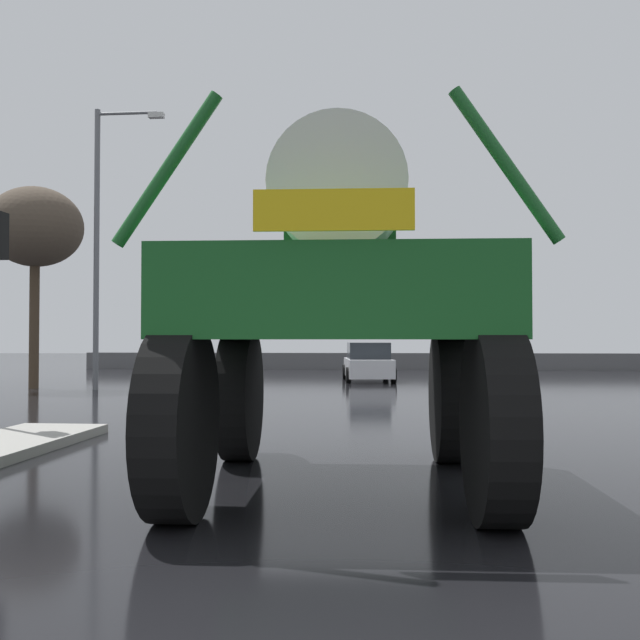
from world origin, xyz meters
name	(u,v)px	position (x,y,z in m)	size (l,w,h in m)	color
ground_plane	(374,397)	(0.00, 18.00, 0.00)	(120.00, 120.00, 0.00)	black
oversize_sprayer	(340,307)	(-0.15, 5.20, 2.02)	(4.03, 5.27, 3.91)	black
sedan_ahead	(368,363)	(-0.39, 25.72, 0.71)	(2.23, 4.26, 1.52)	silver
streetlight_far_left	(102,233)	(-8.95, 19.96, 5.12)	(2.33, 0.24, 9.22)	slate
bare_tree_left	(35,228)	(-11.47, 20.44, 5.40)	(3.17, 3.17, 6.80)	#473828
roadside_barrier	(381,361)	(0.00, 36.40, 0.45)	(32.81, 0.24, 0.90)	#59595B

